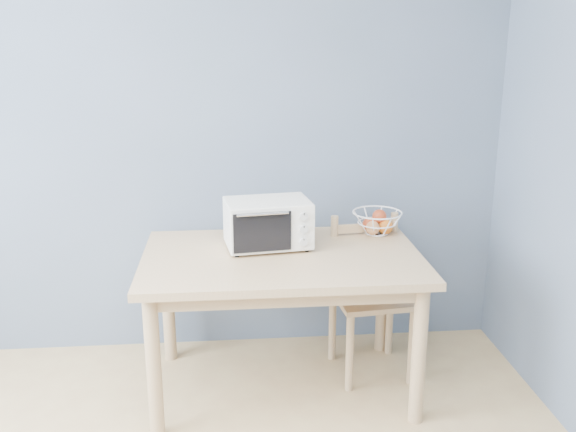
{
  "coord_description": "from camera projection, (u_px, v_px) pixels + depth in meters",
  "views": [
    {
      "loc": [
        0.43,
        -1.35,
        1.83
      ],
      "look_at": [
        0.72,
        1.76,
        0.93
      ],
      "focal_mm": 40.0,
      "sensor_mm": 36.0,
      "label": 1
    }
  ],
  "objects": [
    {
      "name": "toaster_oven",
      "position": [
        265.0,
        223.0,
        3.29
      ],
      "size": [
        0.46,
        0.37,
        0.25
      ],
      "rotation": [
        0.0,
        0.0,
        0.14
      ],
      "color": "white",
      "rests_on": "dining_table"
    },
    {
      "name": "dining_table",
      "position": [
        282.0,
        273.0,
        3.25
      ],
      "size": [
        1.4,
        0.9,
        0.75
      ],
      "color": "tan",
      "rests_on": "ground"
    },
    {
      "name": "dining_chair",
      "position": [
        370.0,
        297.0,
        3.52
      ],
      "size": [
        0.44,
        0.44,
        0.86
      ],
      "rotation": [
        0.0,
        0.0,
        0.11
      ],
      "color": "tan",
      "rests_on": "ground"
    },
    {
      "name": "fruit_basket",
      "position": [
        377.0,
        222.0,
        3.53
      ],
      "size": [
        0.36,
        0.36,
        0.14
      ],
      "rotation": [
        0.0,
        0.0,
        0.37
      ],
      "color": "white",
      "rests_on": "dining_table"
    },
    {
      "name": "room",
      "position": [
        35.0,
        285.0,
        1.4
      ],
      "size": [
        4.01,
        4.51,
        2.61
      ],
      "color": "tan",
      "rests_on": "ground"
    }
  ]
}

